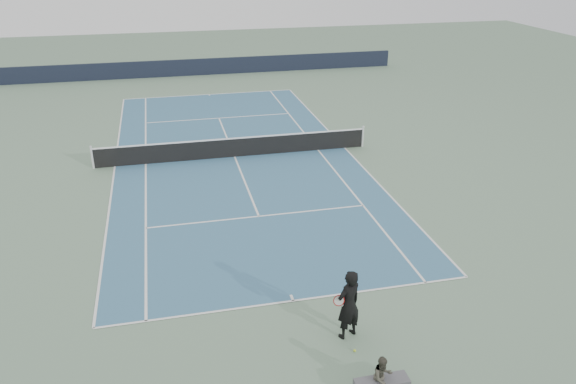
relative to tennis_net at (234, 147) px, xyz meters
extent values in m
plane|color=slate|center=(0.00, 0.00, -0.50)|extent=(80.00, 80.00, 0.00)
cube|color=#386685|center=(0.00, 0.00, -0.50)|extent=(10.97, 23.77, 0.01)
cylinder|color=silver|center=(-6.40, 0.00, 0.03)|extent=(0.10, 0.10, 1.07)
cylinder|color=silver|center=(6.40, 0.00, 0.03)|extent=(0.10, 0.10, 1.07)
cube|color=black|center=(0.00, 0.00, -0.04)|extent=(12.80, 0.03, 0.90)
cube|color=white|center=(0.00, 0.00, 0.43)|extent=(12.80, 0.04, 0.06)
cube|color=black|center=(0.00, 17.88, 0.10)|extent=(30.00, 0.25, 1.20)
imported|color=black|center=(1.02, -13.67, 0.48)|extent=(0.89, 0.78, 1.97)
torus|color=#9C0D0D|center=(0.74, -13.72, 0.68)|extent=(0.34, 0.18, 0.36)
cylinder|color=white|center=(0.74, -13.72, 0.68)|extent=(0.29, 0.14, 0.32)
cylinder|color=white|center=(0.86, -13.69, 0.42)|extent=(0.08, 0.13, 0.27)
sphere|color=#C1D62B|center=(1.01, -14.32, -0.47)|extent=(0.07, 0.07, 0.07)
imported|color=#464438|center=(1.12, -15.81, -0.02)|extent=(0.60, 0.53, 1.07)
camera|label=1|loc=(-3.16, -24.83, 9.01)|focal=35.00mm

